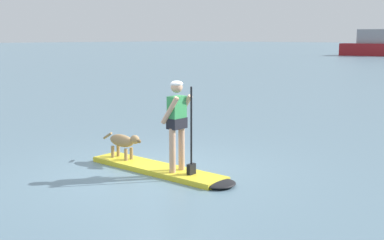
# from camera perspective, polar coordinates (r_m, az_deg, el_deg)

# --- Properties ---
(ground_plane) EXTENTS (400.00, 400.00, 0.00)m
(ground_plane) POSITION_cam_1_polar(r_m,az_deg,el_deg) (9.70, -4.17, -5.96)
(ground_plane) COLOR slate
(paddleboard) EXTENTS (3.42, 0.91, 0.10)m
(paddleboard) POSITION_cam_1_polar(r_m,az_deg,el_deg) (9.53, -3.18, -5.92)
(paddleboard) COLOR yellow
(paddleboard) RESTS_ON ground_plane
(person_paddler) EXTENTS (0.62, 0.50, 1.72)m
(person_paddler) POSITION_cam_1_polar(r_m,az_deg,el_deg) (9.08, -1.70, 0.06)
(person_paddler) COLOR tan
(person_paddler) RESTS_ON paddleboard
(dog) EXTENTS (1.14, 0.27, 0.54)m
(dog) POSITION_cam_1_polar(r_m,az_deg,el_deg) (10.25, -8.01, -2.51)
(dog) COLOR #997A51
(dog) RESTS_ON paddleboard
(moored_boat_port) EXTENTS (11.24, 5.62, 12.45)m
(moored_boat_port) POSITION_cam_1_polar(r_m,az_deg,el_deg) (72.46, 21.11, 8.08)
(moored_boat_port) COLOR maroon
(moored_boat_port) RESTS_ON ground_plane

